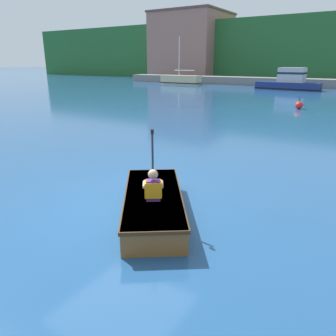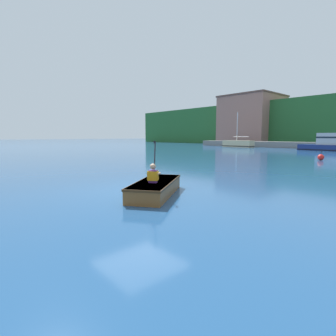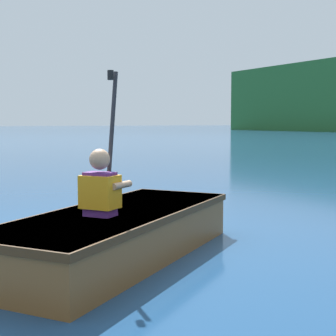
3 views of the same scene
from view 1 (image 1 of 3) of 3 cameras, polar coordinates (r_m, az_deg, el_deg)
The scene contains 7 objects.
ground_plane at distance 6.56m, azimuth -8.65°, elevation -6.36°, with size 300.00×300.00×0.00m, color navy.
waterfront_warehouse_left at distance 59.88m, azimuth 4.15°, elevation 20.49°, with size 11.27×11.37×10.54m.
moored_boat_dock_center_near at distance 35.67m, azimuth 20.35°, elevation 13.88°, with size 6.25×2.38×2.13m.
moored_boat_dock_center_far at distance 41.92m, azimuth 2.22°, elevation 15.08°, with size 5.07×1.54×5.54m.
rowboat_foreground at distance 6.03m, azimuth -2.59°, elevation -5.95°, with size 2.45×2.86×0.42m.
person_paddler at distance 5.58m, azimuth -2.61°, elevation -3.15°, with size 0.45×0.45×1.19m.
channel_buoy at distance 21.24m, azimuth 21.86°, elevation 10.12°, with size 0.44×0.44×0.72m.
Camera 1 is at (4.00, -4.45, 2.69)m, focal length 35.00 mm.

